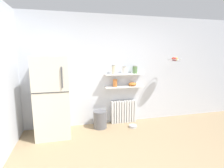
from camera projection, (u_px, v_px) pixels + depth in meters
ground_plane at (141, 154)px, 3.01m from camera, size 7.04×7.04×0.00m
back_wall at (117, 70)px, 4.27m from camera, size 7.04×0.10×2.60m
refrigerator at (53, 96)px, 3.61m from camera, size 0.68×0.73×1.67m
radiator at (124, 112)px, 4.35m from camera, size 0.63×0.12×0.56m
wall_shelf_lower at (124, 87)px, 4.21m from camera, size 0.94×0.22×0.02m
wall_shelf_upper at (124, 74)px, 4.16m from camera, size 0.94×0.22×0.02m
storage_jar_0 at (114, 70)px, 4.08m from camera, size 0.09×0.09×0.21m
storage_jar_1 at (124, 70)px, 4.14m from camera, size 0.12×0.12×0.17m
storage_jar_2 at (135, 70)px, 4.21m from camera, size 0.12×0.12×0.19m
vase at (115, 83)px, 4.14m from camera, size 0.10×0.10×0.18m
shelf_bowl at (133, 84)px, 4.26m from camera, size 0.20×0.20×0.09m
trash_bin at (100, 119)px, 4.04m from camera, size 0.31×0.31×0.40m
pet_food_bowl at (133, 126)px, 4.10m from camera, size 0.18×0.18×0.05m
hanging_fruit_basket at (175, 59)px, 4.14m from camera, size 0.33×0.33×0.09m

